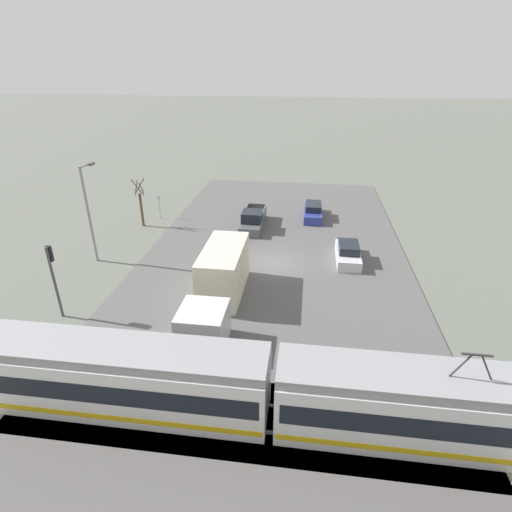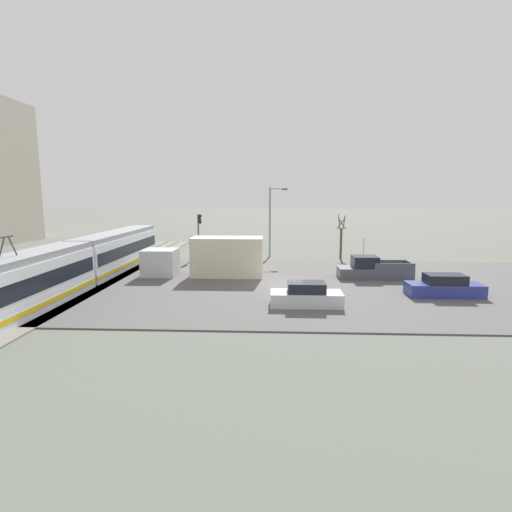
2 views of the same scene
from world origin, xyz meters
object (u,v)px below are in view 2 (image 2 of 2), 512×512
Objects in this scene: no_parking_sign at (364,246)px; pickup_truck at (373,270)px; sedan_car_0 at (306,296)px; street_lamp_near_crossing at (272,217)px; sedan_car_1 at (444,287)px; light_rail_tram at (78,265)px; traffic_light_pole at (199,230)px; box_truck at (211,258)px; street_tree at (341,239)px.

pickup_truck is at bearing 172.17° from no_parking_sign.
street_lamp_near_crossing is (19.40, 2.22, 3.65)m from sedan_car_0.
sedan_car_1 is 2.06× the size of no_parking_sign.
light_rail_tram is at bearing 86.34° from sedan_car_1.
sedan_car_0 is at bearing -105.10° from light_rail_tram.
no_parking_sign reaches higher than sedan_car_1.
pickup_truck is 14.28m from street_lamp_near_crossing.
box_truck is at bearing -163.71° from traffic_light_pole.
box_truck is 2.04× the size of sedan_car_1.
sedan_car_1 is (2.73, -9.26, 0.01)m from sedan_car_0.
light_rail_tram is at bearing 100.04° from pickup_truck.
no_parking_sign is at bearing -57.42° from box_truck.
street_tree is at bearing -56.02° from light_rail_tram.
box_truck is 2.28× the size of sedan_car_0.
street_tree reaches higher than light_rail_tram.
box_truck is 17.39m from sedan_car_1.
box_truck is 17.05m from no_parking_sign.
traffic_light_pole is at bearing 51.65° from sedan_car_1.
sedan_car_1 is 1.03× the size of traffic_light_pole.
sedan_car_0 is (-4.35, -16.12, -1.01)m from light_rail_tram.
pickup_truck is at bearing -121.21° from traffic_light_pole.
pickup_truck is at bearing -35.81° from sedan_car_0.
no_parking_sign is (9.18, -14.37, -0.14)m from box_truck.
pickup_truck is 1.24× the size of traffic_light_pole.
box_truck is at bearing 88.71° from pickup_truck.
traffic_light_pole is 2.00× the size of no_parking_sign.
box_truck is at bearing 70.39° from sedan_car_1.
sedan_car_0 is 19.37m from street_tree.
pickup_truck is 1.34× the size of sedan_car_0.
box_truck reaches higher than sedan_car_0.
traffic_light_pole reaches higher than street_tree.
light_rail_tram is 22.45m from pickup_truck.
sedan_car_0 is 1.85× the size of no_parking_sign.
box_truck is at bearing 122.58° from no_parking_sign.
street_tree is (10.38, 0.89, 1.32)m from pickup_truck.
light_rail_tram is 20.66m from street_lamp_near_crossing.
street_lamp_near_crossing is at bearing 84.02° from street_tree.
pickup_truck is at bearing -175.11° from street_tree.
street_lamp_near_crossing is 10.06m from no_parking_sign.
box_truck is 11.15m from sedan_car_0.
light_rail_tram is 6.45× the size of street_tree.
box_truck is 15.82m from street_tree.
no_parking_sign is at bearing -90.26° from traffic_light_pole.
traffic_light_pole reaches higher than no_parking_sign.
traffic_light_pole is (9.26, 2.71, 1.49)m from box_truck.
traffic_light_pole is 17.15m from no_parking_sign.
pickup_truck is at bearing 30.82° from sedan_car_1.
light_rail_tram reaches higher than sedan_car_0.
pickup_truck is at bearing -91.29° from box_truck.
traffic_light_pole is 0.63× the size of street_lamp_near_crossing.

